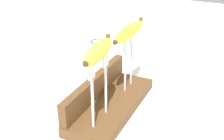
# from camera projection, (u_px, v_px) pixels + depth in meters

# --- Properties ---
(ground_plane) EXTENTS (3.00, 3.00, 0.00)m
(ground_plane) POSITION_uv_depth(u_px,v_px,m) (112.00, 109.00, 0.86)
(ground_plane) COLOR white
(wooden_board) EXTENTS (0.35, 0.13, 0.03)m
(wooden_board) POSITION_uv_depth(u_px,v_px,m) (112.00, 105.00, 0.85)
(wooden_board) COLOR brown
(wooden_board) RESTS_ON ground
(board_backstop) EXTENTS (0.34, 0.02, 0.07)m
(board_backstop) POSITION_uv_depth(u_px,v_px,m) (95.00, 86.00, 0.85)
(board_backstop) COLOR brown
(board_backstop) RESTS_ON wooden_board
(fork_stand_left) EXTENTS (0.10, 0.01, 0.17)m
(fork_stand_left) POSITION_uv_depth(u_px,v_px,m) (99.00, 84.00, 0.72)
(fork_stand_left) COLOR silver
(fork_stand_left) RESTS_ON wooden_board
(fork_stand_right) EXTENTS (0.07, 0.01, 0.17)m
(fork_stand_right) POSITION_uv_depth(u_px,v_px,m) (129.00, 58.00, 0.87)
(fork_stand_right) COLOR silver
(fork_stand_right) RESTS_ON wooden_board
(banana_raised_left) EXTENTS (0.16, 0.05, 0.04)m
(banana_raised_left) POSITION_uv_depth(u_px,v_px,m) (98.00, 51.00, 0.68)
(banana_raised_left) COLOR #B2C138
(banana_raised_left) RESTS_ON fork_stand_left
(banana_raised_right) EXTENTS (0.20, 0.04, 0.04)m
(banana_raised_right) POSITION_uv_depth(u_px,v_px,m) (129.00, 32.00, 0.83)
(banana_raised_right) COLOR yellow
(banana_raised_right) RESTS_ON fork_stand_right
(fork_fallen_near) EXTENTS (0.19, 0.07, 0.01)m
(fork_fallen_near) POSITION_uv_depth(u_px,v_px,m) (187.00, 110.00, 0.85)
(fork_fallen_near) COLOR silver
(fork_fallen_near) RESTS_ON ground
(wire_coil) EXTENTS (0.08, 0.08, 0.01)m
(wire_coil) POSITION_uv_depth(u_px,v_px,m) (98.00, 41.00, 1.35)
(wire_coil) COLOR black
(wire_coil) RESTS_ON ground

